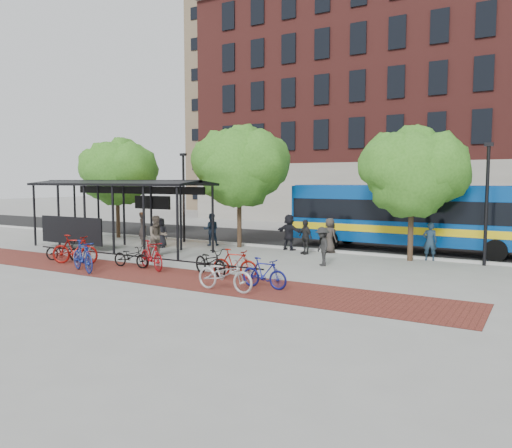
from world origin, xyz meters
The scene contains 32 objects.
ground centered at (0.00, 0.00, 0.00)m, with size 160.00×160.00×0.00m, color #9E9E99.
asphalt_street centered at (0.00, 8.00, 0.01)m, with size 160.00×8.00×0.01m, color black.
curb centered at (0.00, 4.00, 0.06)m, with size 160.00×0.25×0.12m, color #B7B7B2.
brick_strip centered at (-2.00, -5.00, 0.00)m, with size 24.00×3.00×0.01m, color maroon.
bike_rack_rail centered at (-3.30, -4.10, 0.00)m, with size 12.00×0.05×0.95m, color black.
building_tower centered at (-16.00, 40.00, 15.00)m, with size 22.00×22.00×30.00m, color #7A664C.
bus_shelter centered at (-8.13, -0.48, 3.00)m, with size 10.60×3.07×3.60m.
tree_a centered at (-11.91, 3.35, 4.24)m, with size 4.90×4.00×6.18m.
tree_b centered at (-2.90, 3.35, 4.46)m, with size 5.15×4.20×6.47m.
tree_c centered at (6.09, 3.35, 4.05)m, with size 4.66×3.80×5.92m.
lamp_post_left centered at (-7.00, 3.60, 2.75)m, with size 0.35×0.20×5.12m.
lamp_post_right centered at (9.00, 3.60, 2.75)m, with size 0.35×0.20×5.12m.
bus centered at (5.40, 6.31, 1.91)m, with size 12.37×3.15×3.33m.
bike_0 centered at (-7.28, -4.54, 0.47)m, with size 0.62×1.77×0.93m, color black.
bike_1 centered at (-6.18, -4.84, 0.63)m, with size 0.59×2.09×1.26m, color maroon.
bike_2 centered at (-5.34, -5.14, 0.45)m, with size 0.60×1.71×0.90m, color #ABABAE.
bike_3 centered at (-4.39, -5.95, 0.61)m, with size 0.58×2.05×1.23m, color navy.
bike_4 centered at (-3.47, -4.27, 0.46)m, with size 0.61×1.74×0.91m, color black.
bike_5 centered at (-2.37, -4.26, 0.59)m, with size 0.55×1.95×1.17m, color maroon.
bike_8 centered at (0.35, -4.03, 0.53)m, with size 0.70×2.02×1.06m, color black.
bike_9 centered at (1.42, -4.00, 0.54)m, with size 0.51×1.79×1.07m, color maroon.
bike_10 centered at (2.33, -5.98, 0.56)m, with size 0.75×2.14×1.12m, color #B9B9BB.
bike_11 centered at (3.22, -4.97, 0.51)m, with size 0.48×1.70×1.02m, color navy.
pedestrian_0 centered at (-6.52, 1.04, 0.79)m, with size 0.77×0.50×1.58m, color black.
pedestrian_1 centered at (-8.07, 1.33, 0.92)m, with size 0.67×0.44×1.83m, color #473C38.
pedestrian_2 centered at (-4.68, 3.06, 0.88)m, with size 0.86×0.67×1.77m, color #1D2D44.
pedestrian_4 centered at (1.11, 2.77, 0.84)m, with size 0.98×0.41×1.67m, color #262626.
pedestrian_5 centered at (-0.20, 3.65, 0.92)m, with size 1.71×0.54×1.84m, color black.
pedestrian_6 centered at (1.97, 3.80, 0.86)m, with size 0.84×0.55×1.72m, color #38312D.
pedestrian_7 centered at (6.74, 3.80, 0.86)m, with size 0.62×0.41×1.71m, color #1E3448.
pedestrian_8 centered at (-4.51, -1.50, 0.96)m, with size 0.94×0.73×1.93m, color brown.
pedestrian_9 centered at (3.13, 0.10, 0.82)m, with size 1.06×0.61×1.63m, color #242424.
Camera 1 is at (11.22, -19.14, 3.57)m, focal length 35.00 mm.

